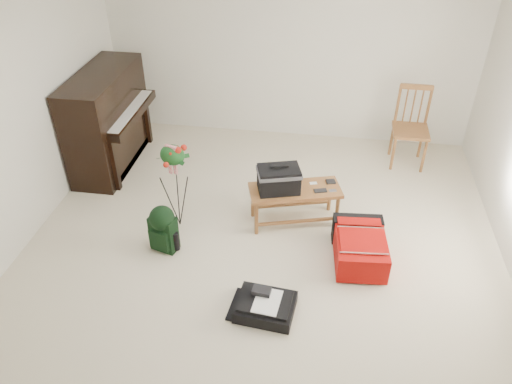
% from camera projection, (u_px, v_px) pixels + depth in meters
% --- Properties ---
extents(floor, '(5.00, 5.50, 0.01)m').
position_uv_depth(floor, '(259.00, 259.00, 5.16)').
color(floor, beige).
rests_on(floor, ground).
extents(ceiling, '(5.00, 5.50, 0.01)m').
position_uv_depth(ceiling, '(260.00, 12.00, 3.71)').
color(ceiling, white).
rests_on(ceiling, wall_back).
extents(wall_back, '(5.00, 0.04, 2.50)m').
position_uv_depth(wall_back, '(290.00, 50.00, 6.65)').
color(wall_back, silver).
rests_on(wall_back, floor).
extents(wall_left, '(0.04, 5.50, 2.50)m').
position_uv_depth(wall_left, '(0.00, 135.00, 4.74)').
color(wall_left, silver).
rests_on(wall_left, floor).
extents(piano, '(0.71, 1.50, 1.25)m').
position_uv_depth(piano, '(109.00, 122.00, 6.37)').
color(piano, black).
rests_on(piano, floor).
extents(bench, '(1.06, 0.66, 0.76)m').
position_uv_depth(bench, '(284.00, 181.00, 5.38)').
color(bench, brown).
rests_on(bench, floor).
extents(dining_chair, '(0.46, 0.46, 1.04)m').
position_uv_depth(dining_chair, '(411.00, 128.00, 6.43)').
color(dining_chair, brown).
rests_on(dining_chair, floor).
extents(red_suitcase, '(0.56, 0.78, 0.32)m').
position_uv_depth(red_suitcase, '(360.00, 244.00, 5.10)').
color(red_suitcase, '#B11107').
rests_on(red_suitcase, floor).
extents(black_duffel, '(0.56, 0.47, 0.22)m').
position_uv_depth(black_duffel, '(265.00, 306.00, 4.54)').
color(black_duffel, black).
rests_on(black_duffel, floor).
extents(green_backpack, '(0.30, 0.28, 0.53)m').
position_uv_depth(green_backpack, '(163.00, 227.00, 5.13)').
color(green_backpack, black).
rests_on(green_backpack, floor).
extents(flower_stand, '(0.42, 0.42, 1.06)m').
position_uv_depth(flower_stand, '(176.00, 187.00, 5.33)').
color(flower_stand, black).
rests_on(flower_stand, floor).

